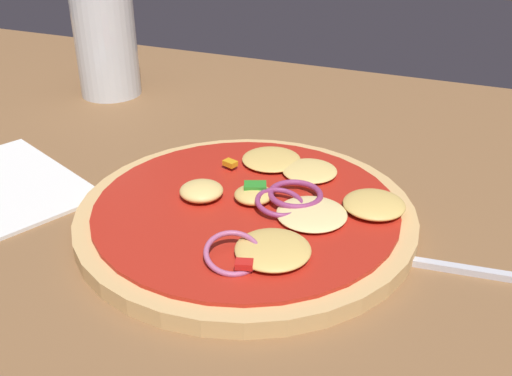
{
  "coord_description": "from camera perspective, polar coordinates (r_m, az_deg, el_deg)",
  "views": [
    {
      "loc": [
        0.13,
        -0.33,
        0.27
      ],
      "look_at": [
        -0.02,
        0.05,
        0.05
      ],
      "focal_mm": 41.79,
      "sensor_mm": 36.0,
      "label": 1
    }
  ],
  "objects": [
    {
      "name": "fork",
      "position": [
        0.42,
        18.72,
        -7.32
      ],
      "size": [
        0.19,
        0.03,
        0.01
      ],
      "color": "silver",
      "rests_on": "dining_table"
    },
    {
      "name": "pizza",
      "position": [
        0.45,
        -0.49,
        -2.36
      ],
      "size": [
        0.25,
        0.25,
        0.03
      ],
      "color": "tan",
      "rests_on": "dining_table"
    },
    {
      "name": "dining_table",
      "position": [
        0.44,
        0.1,
        -7.32
      ],
      "size": [
        1.42,
        0.86,
        0.03
      ],
      "color": "brown",
      "rests_on": "ground"
    },
    {
      "name": "beer_glass",
      "position": [
        0.72,
        -14.2,
        13.58
      ],
      "size": [
        0.07,
        0.07,
        0.14
      ],
      "color": "silver",
      "rests_on": "dining_table"
    },
    {
      "name": "napkin",
      "position": [
        0.55,
        -22.31,
        0.49
      ],
      "size": [
        0.18,
        0.15,
        0.0
      ],
      "color": "white",
      "rests_on": "dining_table"
    }
  ]
}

